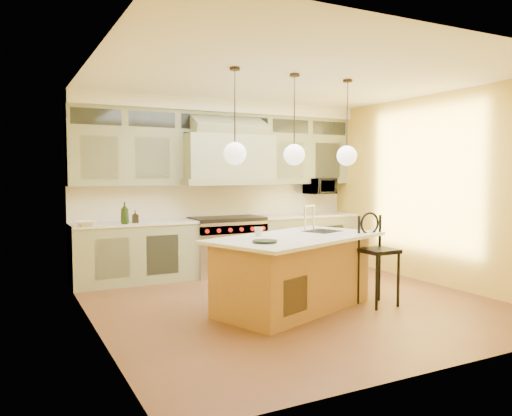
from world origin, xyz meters
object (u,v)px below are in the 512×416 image
microwave (320,186)px  range (227,245)px  kitchen_island (294,271)px  counter_stool (377,252)px

microwave → range: bearing=-176.9°
range → kitchen_island: bearing=-93.4°
range → kitchen_island: kitchen_island is taller
counter_stool → microwave: (1.05, 2.83, 0.77)m
range → microwave: size_ratio=2.21×
kitchen_island → counter_stool: bearing=-37.9°
range → counter_stool: bearing=-71.7°
microwave → counter_stool: bearing=-110.4°
range → microwave: 2.18m
kitchen_island → microwave: 3.40m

